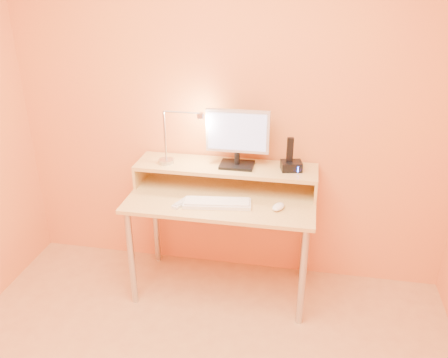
% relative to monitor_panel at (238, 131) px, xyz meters
% --- Properties ---
extents(wall_back, '(3.00, 0.04, 2.50)m').
position_rel_monitor_panel_xyz_m(wall_back, '(-0.07, 0.16, 0.13)').
color(wall_back, '#E27548').
rests_on(wall_back, floor).
extents(desk_leg_fl, '(0.04, 0.04, 0.69)m').
position_rel_monitor_panel_xyz_m(desk_leg_fl, '(-0.62, -0.41, -0.77)').
color(desk_leg_fl, '#B6B6BA').
rests_on(desk_leg_fl, floor).
extents(desk_leg_fr, '(0.04, 0.04, 0.69)m').
position_rel_monitor_panel_xyz_m(desk_leg_fr, '(0.48, -0.41, -0.77)').
color(desk_leg_fr, '#B6B6BA').
rests_on(desk_leg_fr, floor).
extents(desk_leg_bl, '(0.04, 0.04, 0.69)m').
position_rel_monitor_panel_xyz_m(desk_leg_bl, '(-0.62, 0.09, -0.77)').
color(desk_leg_bl, '#B6B6BA').
rests_on(desk_leg_bl, floor).
extents(desk_leg_br, '(0.04, 0.04, 0.69)m').
position_rel_monitor_panel_xyz_m(desk_leg_br, '(0.48, 0.09, -0.77)').
color(desk_leg_br, '#B6B6BA').
rests_on(desk_leg_br, floor).
extents(desk_lower, '(1.20, 0.60, 0.02)m').
position_rel_monitor_panel_xyz_m(desk_lower, '(-0.07, -0.16, -0.41)').
color(desk_lower, '#E3C070').
rests_on(desk_lower, floor).
extents(shelf_riser_left, '(0.02, 0.30, 0.14)m').
position_rel_monitor_panel_xyz_m(shelf_riser_left, '(-0.66, -0.01, -0.33)').
color(shelf_riser_left, '#E3C070').
rests_on(shelf_riser_left, desk_lower).
extents(shelf_riser_right, '(0.02, 0.30, 0.14)m').
position_rel_monitor_panel_xyz_m(shelf_riser_right, '(0.52, -0.01, -0.33)').
color(shelf_riser_right, '#E3C070').
rests_on(shelf_riser_right, desk_lower).
extents(desk_shelf, '(1.20, 0.30, 0.02)m').
position_rel_monitor_panel_xyz_m(desk_shelf, '(-0.07, -0.01, -0.25)').
color(desk_shelf, '#E3C070').
rests_on(desk_shelf, desk_lower).
extents(monitor_foot, '(0.22, 0.16, 0.02)m').
position_rel_monitor_panel_xyz_m(monitor_foot, '(-0.00, -0.01, -0.23)').
color(monitor_foot, black).
rests_on(monitor_foot, desk_shelf).
extents(monitor_neck, '(0.04, 0.04, 0.07)m').
position_rel_monitor_panel_xyz_m(monitor_neck, '(-0.00, -0.01, -0.19)').
color(monitor_neck, black).
rests_on(monitor_neck, monitor_foot).
extents(monitor_panel, '(0.41, 0.04, 0.28)m').
position_rel_monitor_panel_xyz_m(monitor_panel, '(0.00, 0.00, 0.00)').
color(monitor_panel, '#B9BABE').
rests_on(monitor_panel, monitor_neck).
extents(monitor_back, '(0.37, 0.02, 0.24)m').
position_rel_monitor_panel_xyz_m(monitor_back, '(0.00, 0.02, 0.00)').
color(monitor_back, black).
rests_on(monitor_back, monitor_panel).
extents(monitor_screen, '(0.37, 0.01, 0.24)m').
position_rel_monitor_panel_xyz_m(monitor_screen, '(0.00, -0.02, 0.00)').
color(monitor_screen, '#9CA7DB').
rests_on(monitor_screen, monitor_panel).
extents(lamp_base, '(0.10, 0.10, 0.02)m').
position_rel_monitor_panel_xyz_m(lamp_base, '(-0.47, -0.04, -0.23)').
color(lamp_base, '#B6B6BA').
rests_on(lamp_base, desk_shelf).
extents(lamp_post, '(0.01, 0.01, 0.33)m').
position_rel_monitor_panel_xyz_m(lamp_post, '(-0.47, -0.04, -0.05)').
color(lamp_post, '#B6B6BA').
rests_on(lamp_post, lamp_base).
extents(lamp_arm, '(0.24, 0.01, 0.01)m').
position_rel_monitor_panel_xyz_m(lamp_arm, '(-0.35, -0.04, 0.12)').
color(lamp_arm, '#B6B6BA').
rests_on(lamp_arm, lamp_post).
extents(lamp_head, '(0.04, 0.04, 0.03)m').
position_rel_monitor_panel_xyz_m(lamp_head, '(-0.23, -0.04, 0.10)').
color(lamp_head, '#B6B6BA').
rests_on(lamp_head, lamp_arm).
extents(lamp_bulb, '(0.03, 0.03, 0.00)m').
position_rel_monitor_panel_xyz_m(lamp_bulb, '(-0.23, -0.04, 0.09)').
color(lamp_bulb, '#FFEAC6').
rests_on(lamp_bulb, lamp_head).
extents(phone_dock, '(0.15, 0.13, 0.06)m').
position_rel_monitor_panel_xyz_m(phone_dock, '(0.35, -0.01, -0.21)').
color(phone_dock, black).
rests_on(phone_dock, desk_shelf).
extents(phone_handset, '(0.04, 0.03, 0.16)m').
position_rel_monitor_panel_xyz_m(phone_handset, '(0.34, -0.01, -0.10)').
color(phone_handset, black).
rests_on(phone_handset, phone_dock).
extents(phone_led, '(0.01, 0.00, 0.04)m').
position_rel_monitor_panel_xyz_m(phone_led, '(0.40, -0.06, -0.21)').
color(phone_led, '#2F5FF8').
rests_on(phone_led, phone_dock).
extents(keyboard, '(0.43, 0.19, 0.02)m').
position_rel_monitor_panel_xyz_m(keyboard, '(-0.08, -0.27, -0.39)').
color(keyboard, white).
rests_on(keyboard, desk_lower).
extents(mouse, '(0.10, 0.12, 0.04)m').
position_rel_monitor_panel_xyz_m(mouse, '(0.30, -0.26, -0.38)').
color(mouse, white).
rests_on(mouse, desk_lower).
extents(remote_control, '(0.10, 0.16, 0.02)m').
position_rel_monitor_panel_xyz_m(remote_control, '(-0.30, -0.30, -0.39)').
color(remote_control, white).
rests_on(remote_control, desk_lower).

